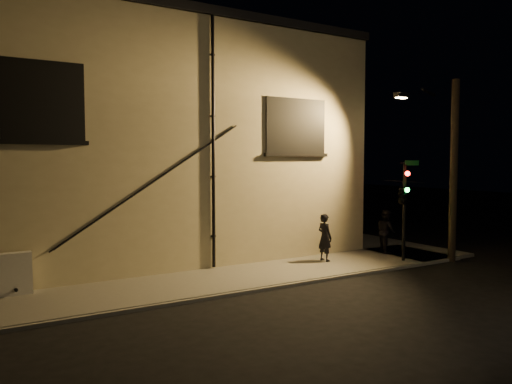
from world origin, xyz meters
TOP-DOWN VIEW (x-y plane):
  - ground at (0.00, 0.00)m, footprint 90.00×90.00m
  - sidewalk at (1.22, 4.39)m, footprint 21.00×16.00m
  - building at (-3.00, 8.99)m, footprint 16.20×12.23m
  - pedestrian_a at (2.16, 1.94)m, footprint 0.46×0.66m
  - pedestrian_b at (5.26, 1.98)m, footprint 0.88×0.99m
  - traffic_signal at (4.44, 0.41)m, footprint 1.23×2.12m
  - streetlamp_pole at (6.39, -0.03)m, footprint 2.01×1.38m

SIDE VIEW (x-z plane):
  - ground at x=0.00m, z-range 0.00..0.00m
  - sidewalk at x=1.22m, z-range 0.00..0.12m
  - pedestrian_b at x=5.26m, z-range 0.12..1.81m
  - pedestrian_a at x=2.16m, z-range 0.12..1.82m
  - traffic_signal at x=4.44m, z-range 0.75..4.37m
  - streetlamp_pole at x=6.39m, z-range 0.25..6.92m
  - building at x=-3.00m, z-range 0.00..8.80m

